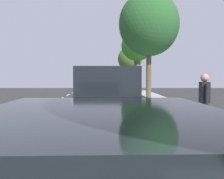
# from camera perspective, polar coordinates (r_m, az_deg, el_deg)

# --- Properties ---
(ground) EXTENTS (58.00, 58.00, 0.00)m
(ground) POSITION_cam_1_polar(r_m,az_deg,el_deg) (14.99, -2.72, -4.07)
(ground) COLOR #2C2C2C
(sidewalk) EXTENTS (3.27, 36.25, 0.16)m
(sidewalk) POSITION_cam_1_polar(r_m,az_deg,el_deg) (15.23, 9.81, -3.69)
(sidewalk) COLOR #969FA1
(sidewalk) RESTS_ON ground
(curb_edge) EXTENTS (0.16, 36.25, 0.16)m
(curb_edge) POSITION_cam_1_polar(r_m,az_deg,el_deg) (15.01, 3.36, -3.75)
(curb_edge) COLOR gray
(curb_edge) RESTS_ON ground
(lane_stripe_centre) EXTENTS (0.14, 35.80, 0.01)m
(lane_stripe_centre) POSITION_cam_1_polar(r_m,az_deg,el_deg) (15.23, -15.09, -4.04)
(lane_stripe_centre) COLOR white
(lane_stripe_centre) RESTS_ON ground
(lane_stripe_bike_edge) EXTENTS (0.12, 36.25, 0.01)m
(lane_stripe_bike_edge) POSITION_cam_1_polar(r_m,az_deg,el_deg) (14.99, -2.27, -4.06)
(lane_stripe_bike_edge) COLOR white
(lane_stripe_bike_edge) RESTS_ON ground
(parked_suv_black_second) EXTENTS (2.09, 4.76, 1.99)m
(parked_suv_black_second) POSITION_cam_1_polar(r_m,az_deg,el_deg) (8.62, -1.21, -2.13)
(parked_suv_black_second) COLOR black
(parked_suv_black_second) RESTS_ON ground
(parked_sedan_red_mid) EXTENTS (1.89, 4.43, 1.52)m
(parked_sedan_red_mid) POSITION_cam_1_polar(r_m,az_deg,el_deg) (21.13, -0.76, -0.09)
(parked_sedan_red_mid) COLOR maroon
(parked_sedan_red_mid) RESTS_ON ground
(parked_sedan_dark_blue_far) EXTENTS (1.99, 4.48, 1.52)m
(parked_sedan_dark_blue_far) POSITION_cam_1_polar(r_m,az_deg,el_deg) (29.42, -0.99, 0.65)
(parked_sedan_dark_blue_far) COLOR navy
(parked_sedan_dark_blue_far) RESTS_ON ground
(bicycle_at_curb) EXTENTS (1.71, 0.46, 0.73)m
(bicycle_at_curb) POSITION_cam_1_polar(r_m,az_deg,el_deg) (14.42, 1.67, -2.88)
(bicycle_at_curb) COLOR black
(bicycle_at_curb) RESTS_ON ground
(cyclist_with_backpack) EXTENTS (0.44, 0.62, 1.80)m
(cyclist_with_backpack) POSITION_cam_1_polar(r_m,az_deg,el_deg) (13.93, 2.67, -0.01)
(cyclist_with_backpack) COLOR #C6B284
(cyclist_with_backpack) RESTS_ON ground
(street_tree_mid_block) EXTENTS (3.34, 3.34, 6.27)m
(street_tree_mid_block) POSITION_cam_1_polar(r_m,az_deg,el_deg) (16.52, 7.29, 12.64)
(street_tree_mid_block) COLOR brown
(street_tree_mid_block) RESTS_ON sidewalk
(street_tree_far_end) EXTENTS (2.46, 2.46, 5.12)m
(street_tree_far_end) POSITION_cam_1_polar(r_m,az_deg,el_deg) (22.86, 4.96, 8.28)
(street_tree_far_end) COLOR #4E4930
(street_tree_far_end) RESTS_ON sidewalk
(street_tree_corner) EXTENTS (2.50, 2.50, 4.66)m
(street_tree_corner) POSITION_cam_1_polar(r_m,az_deg,el_deg) (30.11, 3.56, 5.93)
(street_tree_corner) COLOR #4C3B23
(street_tree_corner) RESTS_ON sidewalk
(pedestrian_on_phone) EXTENTS (0.25, 0.62, 1.65)m
(pedestrian_on_phone) POSITION_cam_1_polar(r_m,az_deg,el_deg) (8.53, 17.73, -1.83)
(pedestrian_on_phone) COLOR black
(pedestrian_on_phone) RESTS_ON sidewalk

